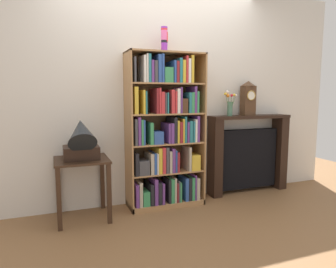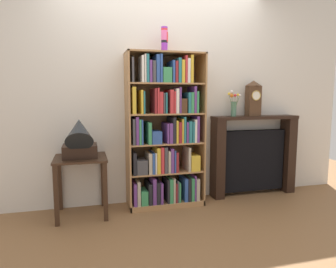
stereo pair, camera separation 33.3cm
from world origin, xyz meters
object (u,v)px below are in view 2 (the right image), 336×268
fireplace_mantel (253,156)px  mantel_clock (253,98)px  cup_stack (165,40)px  side_table_left (81,171)px  flower_vase (234,105)px  gramophone (80,138)px  bookshelf (165,136)px

fireplace_mantel → mantel_clock: bearing=-150.7°
fireplace_mantel → cup_stack: bearing=-177.3°
side_table_left → mantel_clock: mantel_clock is taller
flower_vase → gramophone: bearing=-173.4°
gramophone → mantel_clock: size_ratio=1.13×
mantel_clock → gramophone: bearing=-174.4°
side_table_left → bookshelf: bearing=3.9°
side_table_left → mantel_clock: (2.10, 0.14, 0.76)m
bookshelf → fireplace_mantel: bearing=4.6°
gramophone → fireplace_mantel: 2.18m
bookshelf → gramophone: (-0.94, -0.13, 0.03)m
gramophone → mantel_clock: (2.10, 0.21, 0.40)m
cup_stack → side_table_left: size_ratio=0.45×
bookshelf → mantel_clock: size_ratio=3.97×
cup_stack → gramophone: (-0.95, -0.17, -1.05)m
gramophone → fireplace_mantel: gramophone is taller
side_table_left → gramophone: size_ratio=1.27×
bookshelf → cup_stack: 1.08m
gramophone → fireplace_mantel: bearing=6.1°
cup_stack → flower_vase: (0.89, 0.04, -0.73)m
cup_stack → mantel_clock: size_ratio=0.64×
gramophone → fireplace_mantel: size_ratio=0.44×
cup_stack → side_table_left: (-0.95, -0.10, -1.41)m
flower_vase → side_table_left: bearing=-175.5°
side_table_left → fireplace_mantel: (2.14, 0.16, 0.02)m
side_table_left → mantel_clock: size_ratio=1.44×
side_table_left → mantel_clock: bearing=3.8°
side_table_left → flower_vase: bearing=4.5°
cup_stack → flower_vase: 1.15m
cup_stack → side_table_left: 1.70m
bookshelf → side_table_left: bearing=-176.1°
bookshelf → side_table_left: 1.00m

